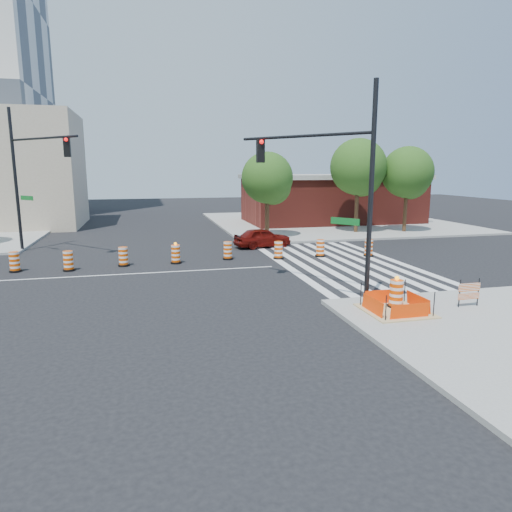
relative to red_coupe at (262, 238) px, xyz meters
name	(u,v)px	position (x,y,z in m)	size (l,w,h in m)	color
ground	(136,274)	(-8.07, -6.06, -0.65)	(120.00, 120.00, 0.00)	black
sidewalk_ne	(331,222)	(9.93, 11.94, -0.57)	(22.00, 22.00, 0.15)	gray
crosswalk_east	(340,263)	(2.88, -6.06, -0.64)	(6.75, 13.50, 0.01)	silver
lane_centerline	(136,274)	(-8.07, -6.06, -0.64)	(14.00, 0.12, 0.01)	silver
excavation_pit	(395,310)	(0.93, -15.06, -0.42)	(2.20, 2.20, 0.90)	tan
brick_storefront	(331,199)	(9.93, 11.94, 1.67)	(16.50, 8.50, 4.60)	maroon
red_coupe	(262,238)	(0.00, 0.00, 0.00)	(1.52, 3.79, 1.29)	#5A0B07
signal_pole_se	(331,174)	(-0.58, -12.50, 4.28)	(3.74, 4.96, 8.04)	black
signal_pole_nw	(31,166)	(-13.94, 0.91, 4.63)	(4.50, 4.92, 8.62)	black
pit_drum	(396,295)	(1.16, -14.69, 0.00)	(0.61, 0.61, 1.19)	black
barricade	(469,291)	(3.84, -15.16, 0.08)	(0.89, 0.05, 1.05)	#E04B04
tree_north_c	(268,181)	(1.29, 3.47, 3.62)	(3.74, 3.74, 6.36)	#382314
tree_north_d	(358,170)	(8.94, 4.49, 4.38)	(4.40, 4.40, 7.48)	#382314
tree_north_e	(408,175)	(12.88, 3.83, 3.98)	(4.05, 4.05, 6.89)	#382314
median_drum_2	(15,263)	(-14.00, -4.21, -0.17)	(0.60, 0.60, 1.02)	black
median_drum_3	(68,262)	(-11.40, -4.60, -0.17)	(0.60, 0.60, 1.02)	black
median_drum_4	(123,257)	(-8.73, -4.04, -0.17)	(0.60, 0.60, 1.02)	black
median_drum_5	(176,255)	(-5.97, -4.01, -0.16)	(0.60, 0.60, 1.18)	black
median_drum_6	(228,251)	(-2.99, -3.57, -0.17)	(0.60, 0.60, 1.02)	black
median_drum_7	(278,251)	(-0.12, -4.13, -0.17)	(0.60, 0.60, 1.02)	black
median_drum_8	(320,249)	(2.47, -4.08, -0.17)	(0.60, 0.60, 1.02)	black
median_drum_9	(369,248)	(5.30, -4.66, -0.17)	(0.60, 0.60, 1.02)	black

